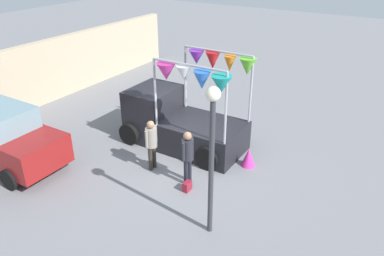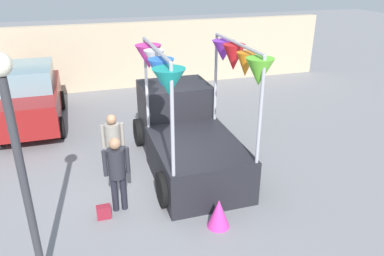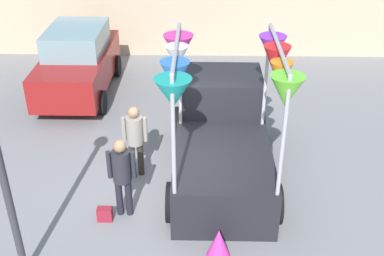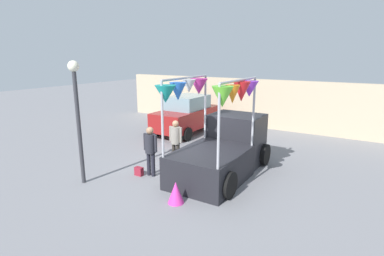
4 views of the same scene
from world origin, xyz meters
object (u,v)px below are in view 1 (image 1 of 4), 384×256
at_px(vendor_truck, 178,118).
at_px(handbag, 187,186).
at_px(parked_car, 4,136).
at_px(folded_kite_bundle_magenta, 248,157).
at_px(person_customer, 188,153).
at_px(street_lamp, 212,142).
at_px(person_vendor, 151,141).

bearing_deg(vendor_truck, handbag, -141.59).
bearing_deg(parked_car, handbag, -73.11).
bearing_deg(handbag, vendor_truck, 38.41).
distance_m(handbag, folded_kite_bundle_magenta, 2.30).
distance_m(person_customer, street_lamp, 2.55).
relative_size(person_customer, street_lamp, 0.44).
height_order(vendor_truck, person_customer, vendor_truck).
distance_m(parked_car, handbag, 5.86).
bearing_deg(folded_kite_bundle_magenta, street_lamp, -172.76).
xyz_separation_m(person_vendor, folded_kite_bundle_magenta, (1.68, -2.44, -0.67)).
xyz_separation_m(person_customer, street_lamp, (-1.43, -1.53, 1.45)).
distance_m(person_customer, folded_kite_bundle_magenta, 2.19).
height_order(vendor_truck, person_vendor, vendor_truck).
bearing_deg(person_customer, person_vendor, 86.91).
height_order(handbag, folded_kite_bundle_magenta, folded_kite_bundle_magenta).
height_order(person_vendor, handbag, person_vendor).
bearing_deg(vendor_truck, person_customer, -140.15).
distance_m(vendor_truck, handbag, 2.94).
relative_size(person_customer, folded_kite_bundle_magenta, 2.73).
distance_m(parked_car, folded_kite_bundle_magenta, 7.53).
bearing_deg(street_lamp, vendor_truck, 43.05).
relative_size(vendor_truck, handbag, 14.66).
xyz_separation_m(handbag, street_lamp, (-1.08, -1.33, 2.29)).
relative_size(handbag, folded_kite_bundle_magenta, 0.47).
distance_m(vendor_truck, street_lamp, 4.75).
bearing_deg(parked_car, person_customer, -69.18).
bearing_deg(vendor_truck, parked_car, 135.71).
xyz_separation_m(parked_car, handbag, (1.69, -5.56, -0.80)).
xyz_separation_m(vendor_truck, handbag, (-2.21, -1.75, -0.80)).
relative_size(person_vendor, folded_kite_bundle_magenta, 2.69).
xyz_separation_m(handbag, folded_kite_bundle_magenta, (2.10, -0.92, 0.16)).
height_order(handbag, street_lamp, street_lamp).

